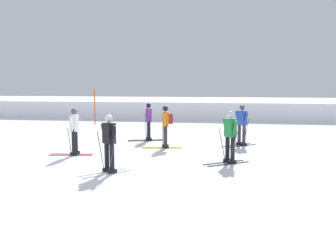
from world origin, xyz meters
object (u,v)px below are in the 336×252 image
skier_black (109,142)px  skier_white (74,130)px  skier_blue (242,124)px  skier_orange (166,124)px  trail_marker_pole (95,107)px  skier_green (230,135)px  skier_purple (148,121)px

skier_black → skier_white: bearing=130.2°
skier_blue → skier_orange: bearing=-160.1°
skier_black → skier_white: size_ratio=1.00×
trail_marker_pole → skier_green: bearing=-51.0°
skier_black → skier_orange: bearing=78.9°
skier_blue → skier_purple: (-4.15, 0.75, 0.00)m
skier_white → trail_marker_pole: size_ratio=0.76×
skier_blue → skier_black: bearing=-124.5°
skier_orange → skier_white: same height
skier_purple → skier_black: bearing=-88.0°
trail_marker_pole → skier_blue: bearing=-36.8°
trail_marker_pole → skier_purple: bearing=-51.3°
skier_white → skier_black: bearing=-49.8°
skier_black → skier_green: size_ratio=1.00×
skier_orange → skier_blue: bearing=19.9°
skier_blue → skier_purple: size_ratio=1.00×
skier_orange → skier_purple: same height
skier_blue → skier_purple: same height
skier_black → trail_marker_pole: (-4.89, 12.30, 0.21)m
skier_green → skier_blue: same height
skier_orange → trail_marker_pole: trail_marker_pole is taller
skier_green → trail_marker_pole: 13.29m
trail_marker_pole → skier_white: bearing=-74.2°
skier_blue → skier_white: same height
skier_blue → skier_white: size_ratio=1.00×
skier_purple → trail_marker_pole: size_ratio=0.76×
skier_white → skier_purple: size_ratio=1.00×
skier_green → skier_purple: size_ratio=1.00×
skier_purple → trail_marker_pole: trail_marker_pole is taller
trail_marker_pole → skier_black: bearing=-68.3°
skier_blue → skier_white: bearing=-152.2°
skier_black → skier_blue: bearing=55.5°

